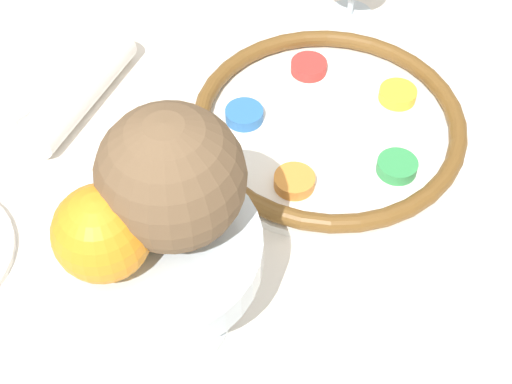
{
  "coord_description": "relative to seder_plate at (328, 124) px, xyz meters",
  "views": [
    {
      "loc": [
        0.4,
        0.24,
        1.36
      ],
      "look_at": [
        -0.01,
        0.05,
        0.8
      ],
      "focal_mm": 50.0,
      "sensor_mm": 36.0,
      "label": 1
    }
  ],
  "objects": [
    {
      "name": "fruit_stand",
      "position": [
        0.29,
        -0.05,
        0.08
      ],
      "size": [
        0.18,
        0.18,
        0.13
      ],
      "color": "silver",
      "rests_on": "dining_table"
    },
    {
      "name": "coconut",
      "position": [
        0.27,
        -0.04,
        0.17
      ],
      "size": [
        0.12,
        0.12,
        0.12
      ],
      "color": "brown",
      "rests_on": "fruit_stand"
    },
    {
      "name": "napkin_roll",
      "position": [
        0.08,
        -0.28,
        0.01
      ],
      "size": [
        0.19,
        0.05,
        0.05
      ],
      "color": "white",
      "rests_on": "dining_table"
    },
    {
      "name": "dining_table",
      "position": [
        0.15,
        -0.07,
        -0.4
      ],
      "size": [
        1.59,
        0.94,
        0.76
      ],
      "color": "silver",
      "rests_on": "ground_plane"
    },
    {
      "name": "orange_fruit",
      "position": [
        0.32,
        -0.07,
        0.15
      ],
      "size": [
        0.08,
        0.08,
        0.08
      ],
      "color": "orange",
      "rests_on": "fruit_stand"
    },
    {
      "name": "spoon",
      "position": [
        0.07,
        -0.33,
        -0.01
      ],
      "size": [
        0.15,
        0.05,
        0.01
      ],
      "color": "silver",
      "rests_on": "dining_table"
    },
    {
      "name": "seder_plate",
      "position": [
        0.0,
        0.0,
        0.0
      ],
      "size": [
        0.31,
        0.31,
        0.03
      ],
      "color": "white",
      "rests_on": "dining_table"
    }
  ]
}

